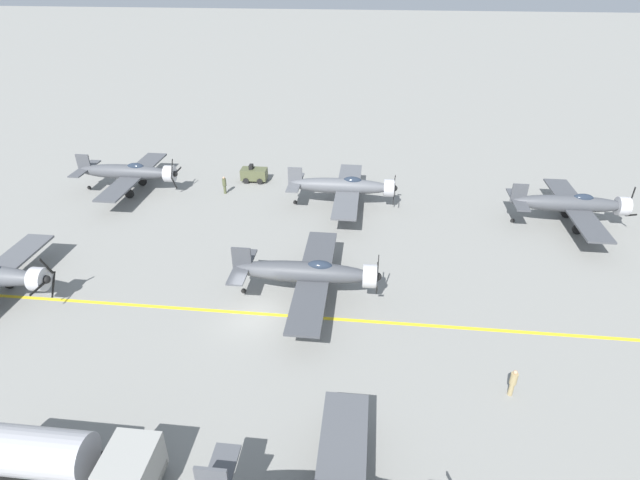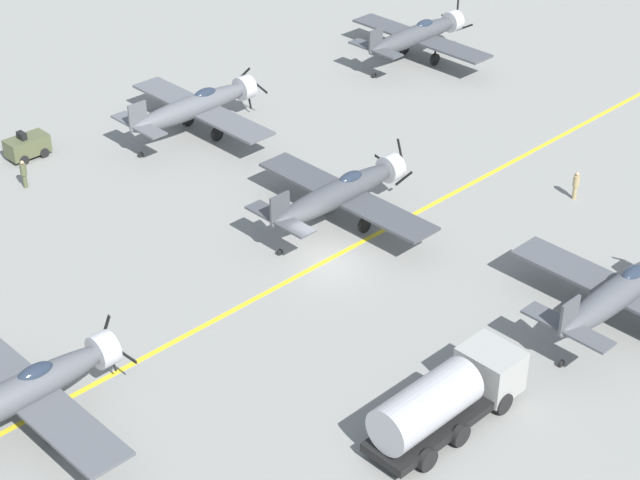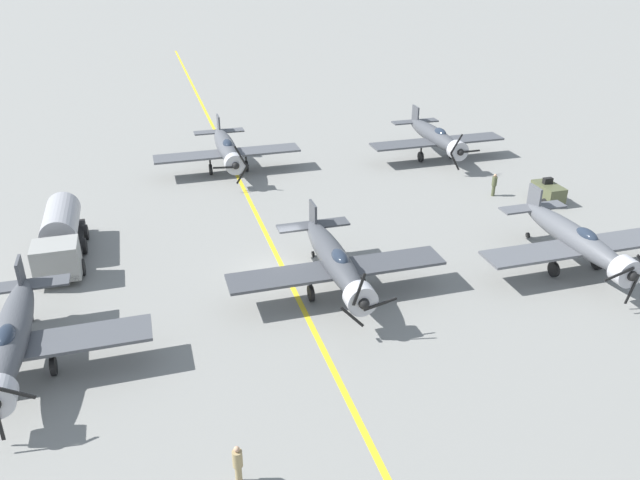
% 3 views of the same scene
% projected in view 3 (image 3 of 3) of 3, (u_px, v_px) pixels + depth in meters
% --- Properties ---
extents(ground_plane, '(400.00, 400.00, 0.00)m').
position_uv_depth(ground_plane, '(284.00, 269.00, 37.31)').
color(ground_plane, gray).
extents(taxiway_stripe, '(0.30, 160.00, 0.01)m').
position_uv_depth(taxiway_stripe, '(284.00, 269.00, 37.31)').
color(taxiway_stripe, yellow).
rests_on(taxiway_stripe, ground).
extents(airplane_near_center, '(12.00, 9.98, 3.65)m').
position_uv_depth(airplane_near_center, '(227.00, 149.00, 51.72)').
color(airplane_near_center, '#515459').
rests_on(airplane_near_center, ground).
extents(airplane_mid_left, '(12.00, 9.98, 3.65)m').
position_uv_depth(airplane_mid_left, '(577.00, 240.00, 36.39)').
color(airplane_mid_left, '#575A5F').
rests_on(airplane_mid_left, ground).
extents(airplane_near_left, '(12.00, 9.98, 3.65)m').
position_uv_depth(airplane_near_left, '(436.00, 137.00, 54.65)').
color(airplane_near_left, '#484B50').
rests_on(airplane_near_left, ground).
extents(airplane_mid_center, '(12.00, 9.98, 3.74)m').
position_uv_depth(airplane_mid_center, '(335.00, 261.00, 33.98)').
color(airplane_mid_center, '#43454A').
rests_on(airplane_mid_center, ground).
extents(airplane_mid_right, '(12.00, 9.98, 3.65)m').
position_uv_depth(airplane_mid_right, '(11.00, 339.00, 27.53)').
color(airplane_mid_right, '#4C4E54').
rests_on(airplane_mid_right, ground).
extents(fuel_tanker, '(2.68, 8.00, 2.98)m').
position_uv_depth(fuel_tanker, '(60.00, 237.00, 37.88)').
color(fuel_tanker, black).
rests_on(fuel_tanker, ground).
extents(tow_tractor, '(1.57, 2.60, 1.79)m').
position_uv_depth(tow_tractor, '(548.00, 192.00, 46.38)').
color(tow_tractor, '#515638').
rests_on(tow_tractor, ground).
extents(ground_crew_walking, '(0.38, 0.38, 1.73)m').
position_uv_depth(ground_crew_walking, '(238.00, 463.00, 22.46)').
color(ground_crew_walking, tan).
rests_on(ground_crew_walking, ground).
extents(ground_crew_inspecting, '(0.38, 0.38, 1.77)m').
position_uv_depth(ground_crew_inspecting, '(494.00, 184.00, 47.35)').
color(ground_crew_inspecting, '#515638').
rests_on(ground_crew_inspecting, ground).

